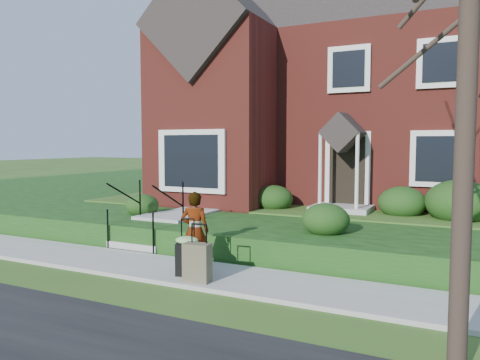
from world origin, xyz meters
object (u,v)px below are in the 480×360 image
Objects in this scene: front_steps at (156,226)px; suitcase_black at (187,253)px; woman at (195,231)px; suitcase_olive at (197,262)px.

front_steps is 3.13m from suitcase_black.
suitcase_olive is (0.46, -0.66, -0.41)m from woman.
suitcase_olive is at bearing 109.35° from woman.
suitcase_olive is (0.36, -0.24, -0.07)m from suitcase_black.
suitcase_olive is (2.64, -2.39, -0.05)m from front_steps.
woman is at bearing -38.35° from front_steps.
front_steps is at bearing 119.48° from suitcase_black.
front_steps reaches higher than suitcase_olive.
front_steps reaches higher than suitcase_black.
front_steps is 1.91× the size of suitcase_black.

